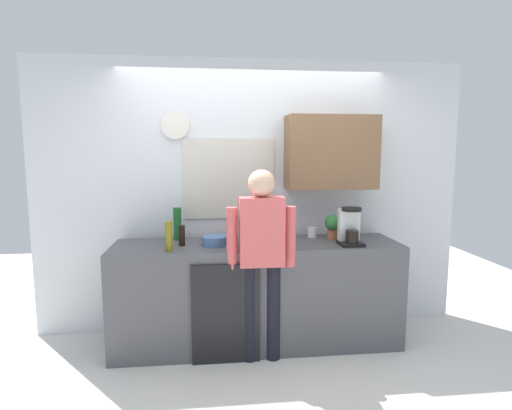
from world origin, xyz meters
TOP-DOWN VIEW (x-y plane):
  - ground_plane at (0.00, 0.00)m, footprint 8.00×8.00m
  - kitchen_counter at (0.00, 0.30)m, footprint 2.53×0.64m
  - dishwasher_panel at (-0.30, -0.03)m, footprint 0.56×0.02m
  - back_wall_assembly at (0.10, 0.70)m, footprint 4.13×0.42m
  - coffee_maker at (0.80, 0.16)m, footprint 0.20×0.20m
  - bottle_dark_sauce at (-0.66, 0.28)m, footprint 0.06×0.06m
  - bottle_green_wine at (-0.71, 0.51)m, footprint 0.07×0.07m
  - bottle_olive_oil at (-0.75, 0.09)m, footprint 0.06×0.06m
  - cup_terracotta_mug at (0.17, 0.08)m, footprint 0.08×0.08m
  - cup_white_mug at (0.55, 0.49)m, footprint 0.08×0.08m
  - cup_yellow_cup at (0.13, 0.51)m, footprint 0.07×0.07m
  - mixing_bowl at (-0.38, 0.26)m, footprint 0.22×0.22m
  - potted_plant at (0.71, 0.38)m, footprint 0.15×0.15m
  - person_at_sink at (0.00, 0.00)m, footprint 0.57×0.22m

SIDE VIEW (x-z plane):
  - ground_plane at x=0.00m, z-range 0.00..0.00m
  - dishwasher_panel at x=-0.30m, z-range 0.00..0.84m
  - kitchen_counter at x=0.00m, z-range 0.00..0.93m
  - person_at_sink at x=0.00m, z-range 0.15..1.75m
  - mixing_bowl at x=-0.38m, z-range 0.93..1.01m
  - cup_yellow_cup at x=0.13m, z-range 0.93..1.02m
  - cup_terracotta_mug at x=0.17m, z-range 0.93..1.03m
  - cup_white_mug at x=0.55m, z-range 0.93..1.03m
  - bottle_dark_sauce at x=-0.66m, z-range 0.93..1.11m
  - bottle_olive_oil at x=-0.75m, z-range 0.93..1.18m
  - potted_plant at x=0.71m, z-range 0.95..1.18m
  - coffee_maker at x=0.80m, z-range 0.92..1.25m
  - bottle_green_wine at x=-0.71m, z-range 0.93..1.23m
  - back_wall_assembly at x=0.10m, z-range 0.07..2.67m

